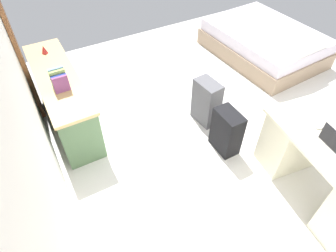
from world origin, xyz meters
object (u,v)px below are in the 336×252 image
(suitcase_black, at_px, (227,131))
(figurine_small, at_px, (44,50))
(bed, at_px, (264,43))
(computer_mouse, at_px, (320,126))
(desk, at_px, (324,171))
(credenza, at_px, (64,98))
(suitcase_spare_grey, at_px, (206,102))

(suitcase_black, distance_m, figurine_small, 2.59)
(bed, relative_size, computer_mouse, 19.73)
(computer_mouse, relative_size, figurine_small, 0.91)
(desk, xyz_separation_m, computer_mouse, (0.28, -0.05, 0.37))
(desk, distance_m, credenza, 3.16)
(credenza, xyz_separation_m, computer_mouse, (-2.18, -2.04, 0.40))
(credenza, relative_size, figurine_small, 16.36)
(suitcase_spare_grey, bearing_deg, desk, -172.18)
(bed, distance_m, suitcase_spare_grey, 2.02)
(credenza, xyz_separation_m, figurine_small, (0.57, 0.00, 0.42))
(suitcase_spare_grey, bearing_deg, credenza, 54.94)
(bed, bearing_deg, computer_mouse, 147.14)
(figurine_small, bearing_deg, bed, -99.85)
(desk, bearing_deg, figurine_small, 33.38)
(credenza, bearing_deg, desk, -140.96)
(bed, bearing_deg, desk, 149.27)
(suitcase_spare_grey, relative_size, figurine_small, 5.65)
(bed, bearing_deg, credenza, 89.54)
(suitcase_spare_grey, distance_m, figurine_small, 2.25)
(credenza, relative_size, suitcase_spare_grey, 2.90)
(desk, distance_m, bed, 2.83)
(figurine_small, bearing_deg, computer_mouse, -143.32)
(computer_mouse, bearing_deg, figurine_small, 44.38)
(bed, distance_m, computer_mouse, 2.61)
(suitcase_black, xyz_separation_m, suitcase_spare_grey, (0.54, -0.08, 0.02))
(credenza, height_order, suitcase_spare_grey, credenza)
(desk, bearing_deg, credenza, 39.04)
(credenza, distance_m, suitcase_spare_grey, 1.86)
(desk, bearing_deg, suitcase_spare_grey, 13.48)
(desk, height_order, suitcase_black, desk)
(computer_mouse, bearing_deg, credenza, 50.89)
(suitcase_black, distance_m, suitcase_spare_grey, 0.55)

